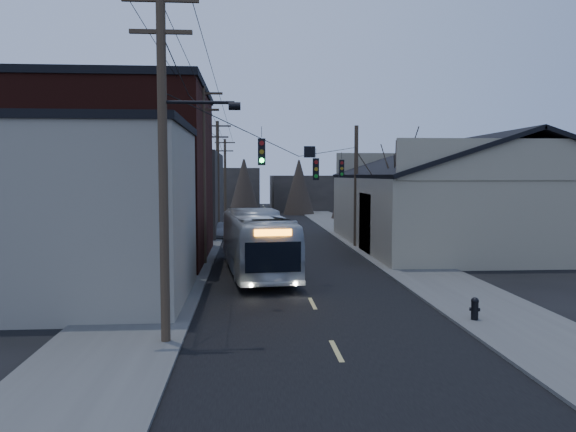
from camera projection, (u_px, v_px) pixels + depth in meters
The scene contains 15 objects.
ground at pixel (349, 376), 14.19m from camera, with size 160.00×160.00×0.00m, color black.
road_surface at pixel (280, 240), 44.03m from camera, with size 9.00×110.00×0.02m, color black.
sidewalk_left at pixel (197, 240), 43.57m from camera, with size 4.00×110.00×0.12m, color #474744.
sidewalk_right at pixel (362, 238), 44.49m from camera, with size 4.00×110.00×0.12m, color #474744.
building_clapboard at pixel (85, 215), 22.25m from camera, with size 8.00×8.00×7.00m, color gray.
building_brick at pixel (121, 176), 33.01m from camera, with size 10.00×12.00×10.00m, color black.
building_left_far at pixel (168, 193), 49.07m from camera, with size 9.00×14.00×7.00m, color #2F2A26.
warehouse at pixel (467, 209), 39.78m from camera, with size 16.16×20.60×7.73m.
building_far_left at pixel (223, 190), 78.20m from camera, with size 10.00×12.00×6.00m, color #2F2A26.
building_far_right at pixel (312, 192), 84.14m from camera, with size 12.00×14.00×5.00m, color #2F2A26.
bare_tree at pixel (396, 199), 34.28m from camera, with size 0.40×0.40×7.20m, color black.
utility_lines at pixel (239, 177), 37.62m from camera, with size 11.24×45.28×10.50m.
bus at pixel (257, 242), 28.94m from camera, with size 2.72×11.63×3.24m, color #AEB5BB.
parked_car at pixel (226, 230), 45.29m from camera, with size 1.32×3.80×1.25m, color #A0A1A7.
fire_hydrant at pixel (475, 308), 19.24m from camera, with size 0.38×0.27×0.78m.
Camera 1 is at (-2.52, -13.71, 5.08)m, focal length 35.00 mm.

